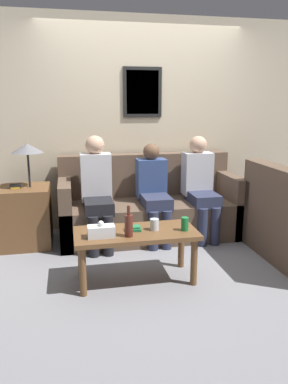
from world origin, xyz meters
name	(u,v)px	position (x,y,z in m)	size (l,w,h in m)	color
ground_plane	(159,249)	(0.00, 0.00, 0.00)	(16.00, 16.00, 0.00)	gray
wall_back	(142,125)	(0.00, 0.94, 1.30)	(9.00, 0.08, 2.60)	beige
couch_main	(149,208)	(0.00, 0.50, 0.33)	(2.12, 0.83, 0.96)	brown
coffee_table	(136,239)	(-0.37, -0.66, 0.40)	(1.09, 0.50, 0.47)	brown
side_table_with_lamp	(26,213)	(-1.42, 0.45, 0.38)	(0.55, 0.55, 1.15)	brown
wine_bottle	(129,225)	(-0.46, -0.77, 0.57)	(0.07, 0.07, 0.27)	#562319
drinking_glass	(154,224)	(-0.21, -0.66, 0.52)	(0.08, 0.08, 0.10)	silver
book_stack	(133,228)	(-0.39, -0.63, 0.49)	(0.15, 0.12, 0.04)	#237547
soda_can	(185,224)	(0.06, -0.73, 0.53)	(0.07, 0.07, 0.12)	#197A38
tissue_box	(101,231)	(-0.69, -0.74, 0.52)	(0.23, 0.12, 0.15)	silver
person_left	(97,188)	(-0.63, 0.31, 0.66)	(0.34, 0.64, 1.23)	black
person_middle	(154,189)	(0.02, 0.34, 0.61)	(0.34, 0.62, 1.12)	#2D334C
person_right	(200,183)	(0.59, 0.35, 0.65)	(0.34, 0.61, 1.20)	#2D334C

